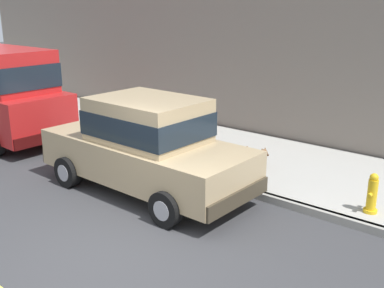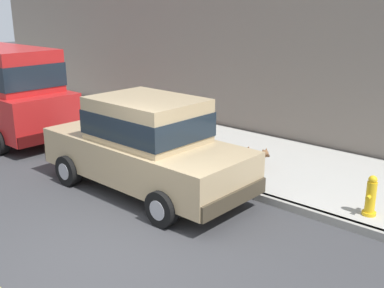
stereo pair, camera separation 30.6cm
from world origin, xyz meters
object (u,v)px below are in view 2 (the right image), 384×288
(car_red_van, at_px, (3,88))
(dog_brown, at_px, (257,155))
(fire_hydrant, at_px, (371,197))
(car_tan_sedan, at_px, (146,144))

(car_red_van, distance_m, dog_brown, 7.48)
(fire_hydrant, bearing_deg, car_tan_sedan, 111.59)
(car_tan_sedan, bearing_deg, dog_brown, -25.48)
(car_red_van, bearing_deg, fire_hydrant, -81.79)
(car_red_van, distance_m, fire_hydrant, 10.06)
(car_tan_sedan, xyz_separation_m, car_red_van, (0.13, 5.97, 0.41))
(car_red_van, bearing_deg, dog_brown, -72.74)
(car_red_van, relative_size, dog_brown, 6.58)
(car_tan_sedan, xyz_separation_m, fire_hydrant, (1.56, -3.94, -0.51))
(car_red_van, xyz_separation_m, fire_hydrant, (1.43, -9.91, -0.92))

